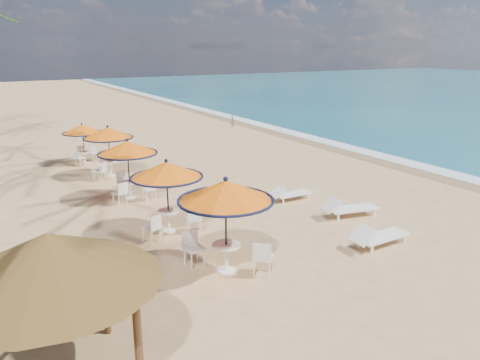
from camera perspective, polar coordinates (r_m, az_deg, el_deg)
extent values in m
plane|color=tan|center=(15.75, 12.95, -6.34)|extent=(160.00, 160.00, 0.00)
cube|color=white|center=(28.87, 13.09, 3.84)|extent=(1.20, 140.00, 0.04)
cube|color=olive|center=(28.27, 11.76, 3.67)|extent=(1.40, 140.00, 0.02)
cylinder|color=black|center=(12.42, -1.72, -5.73)|extent=(0.06, 0.06, 2.55)
cone|color=orange|center=(12.09, -1.76, -1.33)|extent=(2.55, 2.55, 0.56)
torus|color=black|center=(12.17, -1.75, -2.48)|extent=(2.56, 2.56, 0.08)
sphere|color=black|center=(12.00, -1.77, 0.14)|extent=(0.13, 0.13, 0.13)
cylinder|color=white|center=(12.63, -1.70, -7.93)|extent=(0.78, 0.78, 0.04)
cylinder|color=white|center=(12.78, -1.68, -9.43)|extent=(0.09, 0.09, 0.78)
cylinder|color=black|center=(15.28, -8.80, -2.10)|extent=(0.05, 0.05, 2.35)
cone|color=orange|center=(15.03, -8.95, 1.24)|extent=(2.35, 2.35, 0.51)
torus|color=black|center=(15.09, -8.91, 0.37)|extent=(2.35, 2.35, 0.07)
sphere|color=black|center=(14.95, -9.00, 2.34)|extent=(0.12, 0.12, 0.12)
cylinder|color=white|center=(15.44, -8.73, -3.80)|extent=(0.72, 0.72, 0.04)
cylinder|color=white|center=(15.55, -8.68, -4.97)|extent=(0.08, 0.08, 0.72)
cylinder|color=black|center=(18.92, -13.40, 1.16)|extent=(0.05, 0.05, 2.34)
cone|color=orange|center=(18.72, -13.58, 3.87)|extent=(2.34, 2.34, 0.51)
torus|color=black|center=(18.77, -13.54, 3.17)|extent=(2.34, 2.34, 0.07)
sphere|color=black|center=(18.66, -13.64, 4.76)|extent=(0.12, 0.12, 0.12)
cylinder|color=white|center=(19.05, -13.31, -0.23)|extent=(0.71, 0.71, 0.04)
cylinder|color=white|center=(19.14, -13.25, -1.20)|extent=(0.08, 0.08, 0.71)
cylinder|color=black|center=(22.60, -15.63, 3.33)|extent=(0.05, 0.05, 2.30)
cone|color=orange|center=(22.42, -15.80, 5.57)|extent=(2.30, 2.30, 0.50)
torus|color=black|center=(22.46, -15.76, 4.99)|extent=(2.30, 2.30, 0.07)
sphere|color=black|center=(22.38, -15.86, 6.30)|extent=(0.12, 0.12, 0.12)
cylinder|color=white|center=(22.70, -15.54, 2.17)|extent=(0.70, 0.70, 0.04)
cylinder|color=white|center=(22.78, -15.48, 1.37)|extent=(0.08, 0.08, 0.70)
cylinder|color=black|center=(25.48, -18.54, 4.17)|extent=(0.04, 0.04, 2.03)
cone|color=orange|center=(25.34, -18.70, 5.93)|extent=(2.03, 2.03, 0.44)
torus|color=black|center=(25.38, -18.66, 5.48)|extent=(2.03, 2.03, 0.06)
sphere|color=black|center=(25.30, -18.75, 6.49)|extent=(0.11, 0.11, 0.11)
cylinder|color=white|center=(25.57, -18.46, 3.26)|extent=(0.62, 0.62, 0.04)
cylinder|color=white|center=(25.63, -18.40, 2.63)|extent=(0.07, 0.07, 0.62)
cube|color=white|center=(15.01, 17.00, -6.59)|extent=(1.78, 0.70, 0.07)
cube|color=white|center=(14.31, 14.71, -6.54)|extent=(0.61, 0.66, 0.44)
cube|color=white|center=(15.07, 16.94, -7.17)|extent=(0.06, 0.06, 0.25)
cube|color=white|center=(17.22, 13.61, -3.39)|extent=(1.87, 1.00, 0.07)
cube|color=white|center=(16.71, 11.05, -3.00)|extent=(0.71, 0.76, 0.44)
cube|color=white|center=(17.27, 13.57, -3.92)|extent=(0.06, 0.06, 0.25)
cube|color=white|center=(18.63, 6.49, -1.69)|extent=(1.51, 0.58, 0.06)
cube|color=white|center=(18.17, 4.58, -1.46)|extent=(0.51, 0.56, 0.37)
cube|color=white|center=(18.68, 6.48, -2.10)|extent=(0.05, 0.05, 0.21)
cylinder|color=brown|center=(10.32, -16.22, -12.57)|extent=(0.14, 0.14, 2.10)
cylinder|color=brown|center=(8.49, -12.28, -19.04)|extent=(0.14, 0.14, 2.10)
cone|color=brown|center=(8.58, -22.28, -8.82)|extent=(3.80, 3.80, 0.90)
imported|color=#98604D|center=(35.47, -0.91, 7.25)|extent=(0.29, 0.39, 0.95)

